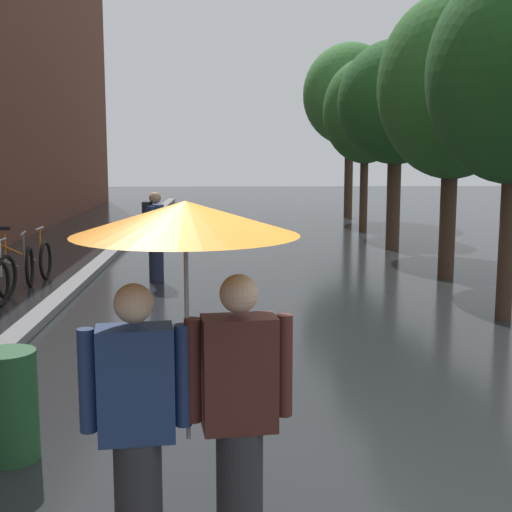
# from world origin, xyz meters

# --- Properties ---
(kerb_strip) EXTENTS (0.30, 36.00, 0.12)m
(kerb_strip) POSITION_xyz_m (-3.20, 10.00, 0.06)
(kerb_strip) COLOR slate
(kerb_strip) RESTS_ON ground
(street_tree_2) EXTENTS (2.67, 2.67, 5.10)m
(street_tree_2) POSITION_xyz_m (3.39, 8.78, 3.43)
(street_tree_2) COLOR #473323
(street_tree_2) RESTS_ON ground
(street_tree_3) EXTENTS (2.66, 2.66, 4.80)m
(street_tree_3) POSITION_xyz_m (3.22, 12.44, 3.36)
(street_tree_3) COLOR #473323
(street_tree_3) RESTS_ON ground
(street_tree_4) EXTENTS (2.37, 2.37, 4.82)m
(street_tree_4) POSITION_xyz_m (3.20, 16.09, 3.35)
(street_tree_4) COLOR #473323
(street_tree_4) RESTS_ON ground
(street_tree_5) EXTENTS (3.14, 3.14, 5.80)m
(street_tree_5) POSITION_xyz_m (3.43, 20.12, 4.09)
(street_tree_5) COLOR #473323
(street_tree_5) RESTS_ON ground
(parked_bicycle_8) EXTENTS (1.09, 0.71, 0.96)m
(parked_bicycle_8) POSITION_xyz_m (-4.42, 8.86, 0.38)
(parked_bicycle_8) COLOR black
(parked_bicycle_8) RESTS_ON ground
(couple_under_umbrella) EXTENTS (1.20, 1.20, 2.09)m
(couple_under_umbrella) POSITION_xyz_m (-0.78, -0.34, 1.43)
(couple_under_umbrella) COLOR #2D2D33
(couple_under_umbrella) RESTS_ON ground
(litter_bin) EXTENTS (0.44, 0.44, 0.85)m
(litter_bin) POSITION_xyz_m (-2.25, 1.23, 0.42)
(litter_bin) COLOR #1E4C28
(litter_bin) RESTS_ON ground
(pedestrian_walking_midground) EXTENTS (0.36, 0.59, 1.60)m
(pedestrian_walking_midground) POSITION_xyz_m (-1.89, 8.52, 0.86)
(pedestrian_walking_midground) COLOR #1E233D
(pedestrian_walking_midground) RESTS_ON ground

